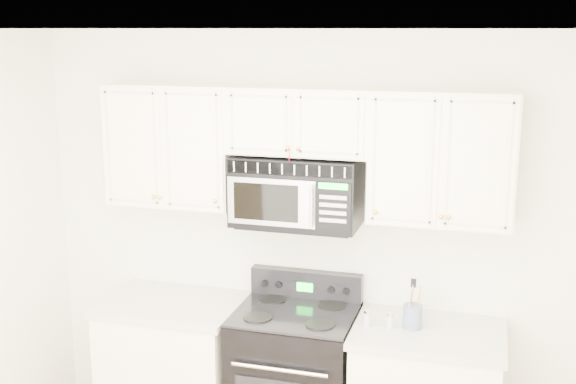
% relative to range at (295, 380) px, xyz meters
% --- Properties ---
extents(room, '(3.51, 3.51, 2.61)m').
position_rel_range_xyz_m(room, '(-0.00, -1.45, 0.82)').
color(room, '#996D43').
rests_on(room, ground).
extents(base_cabinet_left, '(0.86, 0.65, 0.92)m').
position_rel_range_xyz_m(base_cabinet_left, '(-0.80, -0.01, -0.06)').
color(base_cabinet_left, white).
rests_on(base_cabinet_left, ground).
extents(range, '(0.72, 0.65, 1.11)m').
position_rel_range_xyz_m(range, '(0.00, 0.00, 0.00)').
color(range, black).
rests_on(range, ground).
extents(upper_cabinets, '(2.44, 0.37, 0.75)m').
position_rel_range_xyz_m(upper_cabinets, '(-0.00, 0.14, 1.45)').
color(upper_cabinets, white).
rests_on(upper_cabinets, ground).
extents(microwave, '(0.75, 0.43, 0.42)m').
position_rel_range_xyz_m(microwave, '(-0.02, 0.11, 1.17)').
color(microwave, black).
rests_on(microwave, ground).
extents(utensil_crock, '(0.11, 0.11, 0.30)m').
position_rel_range_xyz_m(utensil_crock, '(0.70, -0.01, 0.51)').
color(utensil_crock, slate).
rests_on(utensil_crock, base_cabinet_right).
extents(shaker_salt, '(0.04, 0.04, 0.10)m').
position_rel_range_xyz_m(shaker_salt, '(0.45, -0.06, 0.49)').
color(shaker_salt, '#B4B4BE').
rests_on(shaker_salt, base_cabinet_right).
extents(shaker_pepper, '(0.04, 0.04, 0.09)m').
position_rel_range_xyz_m(shaker_pepper, '(0.58, -0.06, 0.48)').
color(shaker_pepper, '#B4B4BE').
rests_on(shaker_pepper, base_cabinet_right).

